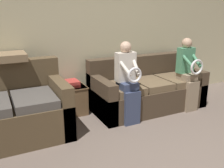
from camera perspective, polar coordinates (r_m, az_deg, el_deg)
wall_back at (r=4.34m, az=-2.68°, el=11.62°), size 6.99×0.06×2.55m
couch_main at (r=4.39m, az=7.79°, el=-1.36°), size 1.91×0.90×0.86m
couch_side at (r=3.59m, az=-21.91°, el=-5.95°), size 1.44×0.95×0.98m
child_left_seated at (r=3.69m, az=3.68°, el=1.01°), size 0.30×0.37×1.22m
child_right_seated at (r=4.37m, az=17.02°, el=2.80°), size 0.28×0.37×1.21m
side_shelf at (r=4.14m, az=-8.92°, el=-3.55°), size 0.42×0.39×0.47m
book_stack at (r=4.05m, az=-9.13°, el=0.14°), size 0.21×0.29×0.10m
throw_pillow at (r=3.73m, az=-22.40°, el=5.78°), size 0.44×0.44×0.10m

